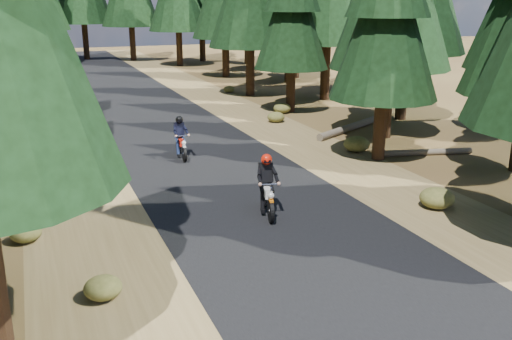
% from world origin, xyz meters
% --- Properties ---
extents(ground, '(120.00, 120.00, 0.00)m').
position_xyz_m(ground, '(0.00, 0.00, 0.00)').
color(ground, '#4A321A').
rests_on(ground, ground).
extents(road, '(6.00, 100.00, 0.01)m').
position_xyz_m(road, '(0.00, 5.00, 0.01)').
color(road, black).
rests_on(road, ground).
extents(shoulder_l, '(3.20, 100.00, 0.01)m').
position_xyz_m(shoulder_l, '(-4.60, 5.00, 0.00)').
color(shoulder_l, brown).
rests_on(shoulder_l, ground).
extents(shoulder_r, '(3.20, 100.00, 0.01)m').
position_xyz_m(shoulder_r, '(4.60, 5.00, 0.00)').
color(shoulder_r, brown).
rests_on(shoulder_r, ground).
extents(log_near, '(4.35, 2.65, 0.32)m').
position_xyz_m(log_near, '(7.45, 8.93, 0.16)').
color(log_near, '#4C4233').
rests_on(log_near, ground).
extents(log_far, '(3.60, 1.14, 0.24)m').
position_xyz_m(log_far, '(8.04, 4.30, 0.12)').
color(log_far, '#4C4233').
rests_on(log_far, ground).
extents(understory_shrubs, '(13.57, 30.96, 0.68)m').
position_xyz_m(understory_shrubs, '(0.76, 6.92, 0.27)').
color(understory_shrubs, '#474C1E').
rests_on(understory_shrubs, ground).
extents(rider_lead, '(1.00, 1.96, 1.67)m').
position_xyz_m(rider_lead, '(0.06, 0.83, 0.56)').
color(rider_lead, beige).
rests_on(rider_lead, road).
extents(rider_follow, '(0.63, 1.77, 1.55)m').
position_xyz_m(rider_follow, '(-0.65, 7.35, 0.52)').
color(rider_follow, '#A1170A').
rests_on(rider_follow, road).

